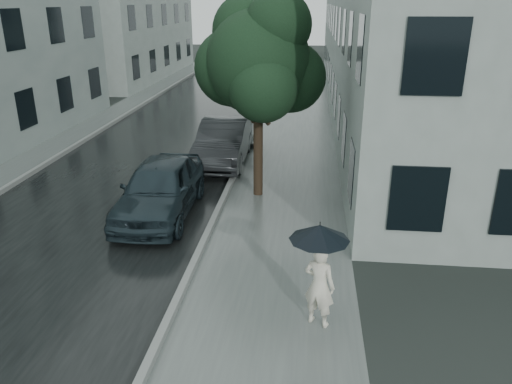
# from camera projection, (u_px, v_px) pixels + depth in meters

# --- Properties ---
(ground) EXTENTS (120.00, 120.00, 0.00)m
(ground) POSITION_uv_depth(u_px,v_px,m) (259.00, 291.00, 10.36)
(ground) COLOR black
(ground) RESTS_ON ground
(sidewalk) EXTENTS (3.50, 60.00, 0.01)m
(sidewalk) POSITION_uv_depth(u_px,v_px,m) (293.00, 140.00, 21.46)
(sidewalk) COLOR slate
(sidewalk) RESTS_ON ground
(kerb_near) EXTENTS (0.15, 60.00, 0.15)m
(kerb_near) POSITION_uv_depth(u_px,v_px,m) (251.00, 137.00, 21.62)
(kerb_near) COLOR slate
(kerb_near) RESTS_ON ground
(asphalt_road) EXTENTS (6.85, 60.00, 0.00)m
(asphalt_road) POSITION_uv_depth(u_px,v_px,m) (173.00, 137.00, 22.00)
(asphalt_road) COLOR black
(asphalt_road) RESTS_ON ground
(kerb_far) EXTENTS (0.15, 60.00, 0.15)m
(kerb_far) POSITION_uv_depth(u_px,v_px,m) (96.00, 133.00, 22.32)
(kerb_far) COLOR slate
(kerb_far) RESTS_ON ground
(sidewalk_far) EXTENTS (1.70, 60.00, 0.01)m
(sidewalk_far) POSITION_uv_depth(u_px,v_px,m) (77.00, 134.00, 22.44)
(sidewalk_far) COLOR #4C5451
(sidewalk_far) RESTS_ON ground
(building_near) EXTENTS (7.02, 36.00, 9.00)m
(building_near) POSITION_uv_depth(u_px,v_px,m) (400.00, 23.00, 26.27)
(building_near) COLOR gray
(building_near) RESTS_ON ground
(building_far_b) EXTENTS (7.02, 18.00, 8.00)m
(building_far_b) POSITION_uv_depth(u_px,v_px,m) (120.00, 23.00, 38.12)
(building_far_b) COLOR gray
(building_far_b) RESTS_ON ground
(pedestrian) EXTENTS (0.69, 0.60, 1.61)m
(pedestrian) POSITION_uv_depth(u_px,v_px,m) (319.00, 286.00, 9.02)
(pedestrian) COLOR silver
(pedestrian) RESTS_ON sidewalk
(umbrella) EXTENTS (1.33, 1.33, 1.15)m
(umbrella) POSITION_uv_depth(u_px,v_px,m) (320.00, 232.00, 8.60)
(umbrella) COLOR black
(umbrella) RESTS_ON ground
(street_tree) EXTENTS (3.87, 3.51, 5.93)m
(street_tree) POSITION_uv_depth(u_px,v_px,m) (259.00, 60.00, 14.16)
(street_tree) COLOR #332619
(street_tree) RESTS_ON ground
(lamp_post) EXTENTS (0.83, 0.42, 4.99)m
(lamp_post) POSITION_uv_depth(u_px,v_px,m) (246.00, 77.00, 19.31)
(lamp_post) COLOR black
(lamp_post) RESTS_ON ground
(car_near) EXTENTS (1.92, 4.63, 1.57)m
(car_near) POSITION_uv_depth(u_px,v_px,m) (160.00, 188.00, 13.76)
(car_near) COLOR #1B292F
(car_near) RESTS_ON ground
(car_far) EXTENTS (1.68, 4.74, 1.56)m
(car_far) POSITION_uv_depth(u_px,v_px,m) (224.00, 142.00, 18.27)
(car_far) COLOR #212426
(car_far) RESTS_ON ground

